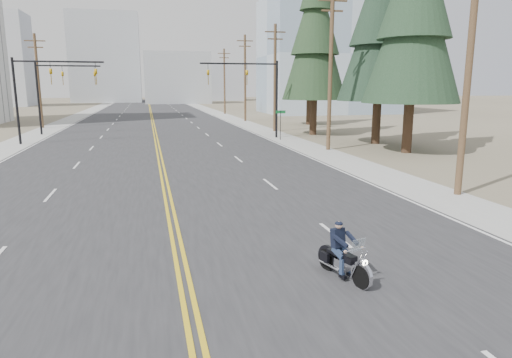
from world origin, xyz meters
The scene contains 24 objects.
ground_plane centered at (0.00, 0.00, 0.00)m, with size 400.00×400.00×0.00m, color #776D56.
road centered at (0.00, 70.00, 0.01)m, with size 20.00×200.00×0.01m, color #303033.
sidewalk_left centered at (-11.50, 70.00, 0.01)m, with size 3.00×200.00×0.01m, color #A5A5A0.
sidewalk_right centered at (11.50, 70.00, 0.01)m, with size 3.00×200.00×0.01m, color #A5A5A0.
traffic_mast_left centered at (-8.98, 32.00, 4.94)m, with size 7.10×0.26×7.00m.
traffic_mast_right centered at (8.98, 32.00, 4.94)m, with size 7.10×0.26×7.00m.
traffic_mast_far centered at (-9.31, 40.00, 4.87)m, with size 6.10×0.26×7.00m.
street_sign centered at (10.80, 30.00, 1.80)m, with size 0.90×0.06×2.62m.
utility_pole_a centered at (12.50, 8.00, 5.73)m, with size 2.20×0.30×11.00m.
utility_pole_b centered at (12.50, 23.00, 5.98)m, with size 2.20×0.30×11.50m.
utility_pole_c centered at (12.50, 38.00, 5.73)m, with size 2.20×0.30×11.00m.
utility_pole_d centered at (12.50, 53.00, 5.98)m, with size 2.20×0.30×11.50m.
utility_pole_e centered at (12.50, 70.00, 5.73)m, with size 2.20×0.30×11.00m.
utility_pole_left centered at (-12.50, 48.00, 5.48)m, with size 2.20×0.30×10.50m.
glass_building centered at (32.00, 70.00, 10.00)m, with size 24.00×16.00×20.00m, color #9EB5CC.
haze_bldg_b centered at (8.00, 125.00, 7.00)m, with size 18.00×14.00×14.00m, color #ADB2B7.
haze_bldg_c centered at (40.00, 110.00, 9.00)m, with size 16.00×12.00×18.00m, color #B7BCC6.
haze_bldg_d centered at (-12.00, 140.00, 13.00)m, with size 20.00×15.00×26.00m, color #ADB2B7.
haze_bldg_e centered at (25.00, 150.00, 6.00)m, with size 14.00×14.00×12.00m, color #B7BCC6.
motorcyclist centered at (3.87, 0.83, 0.71)m, with size 0.78×1.82×1.42m, color black, non-canonical shape.
conifer_near centered at (17.47, 20.35, 10.22)m, with size 6.73×6.73×17.80m.
conifer_mid centered at (17.88, 25.78, 10.22)m, with size 6.68×6.68×17.80m.
conifer_tall centered at (15.27, 33.76, 9.94)m, with size 6.23×6.23×17.30m.
conifer_far centered at (19.14, 45.66, 9.20)m, with size 5.99×5.99×16.04m.
Camera 1 is at (-0.70, -9.02, 4.70)m, focal length 32.00 mm.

